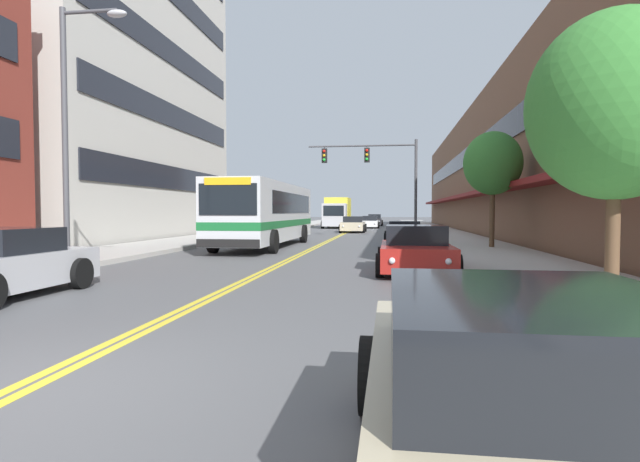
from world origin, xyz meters
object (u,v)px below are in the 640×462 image
car_white_moving_second (370,222)px  traffic_signal_mast (378,168)px  car_beige_parked_right_foreground (540,420)px  car_black_parked_left_far (284,226)px  street_tree_right_near (616,106)px  street_tree_right_mid (493,164)px  car_champagne_moving_lead (353,225)px  city_bus (267,211)px  car_charcoal_moving_third (375,220)px  car_red_parked_right_mid (416,251)px  car_navy_parked_right_far (404,234)px  box_truck (337,213)px  street_lamp_left_near (74,117)px

car_white_moving_second → traffic_signal_mast: traffic_signal_mast is taller
car_beige_parked_right_foreground → car_white_moving_second: 50.50m
traffic_signal_mast → car_black_parked_left_far: bearing=143.9°
street_tree_right_near → street_tree_right_mid: 13.43m
car_beige_parked_right_foreground → street_tree_right_mid: street_tree_right_mid is taller
car_beige_parked_right_foreground → car_champagne_moving_lead: size_ratio=1.08×
city_bus → street_tree_right_mid: (10.54, -1.41, 2.10)m
car_champagne_moving_lead → car_charcoal_moving_third: bearing=86.6°
traffic_signal_mast → street_tree_right_mid: size_ratio=1.37×
car_charcoal_moving_third → traffic_signal_mast: size_ratio=0.68×
car_white_moving_second → street_tree_right_mid: street_tree_right_mid is taller
car_red_parked_right_mid → car_white_moving_second: bearing=94.2°
city_bus → street_tree_right_mid: size_ratio=2.36×
car_navy_parked_right_far → box_truck: size_ratio=0.69×
car_red_parked_right_mid → street_tree_right_mid: street_tree_right_mid is taller
traffic_signal_mast → car_beige_parked_right_foreground: bearing=-86.9°
car_champagne_moving_lead → traffic_signal_mast: (2.26, -9.79, 3.90)m
car_red_parked_right_mid → traffic_signal_mast: size_ratio=0.60×
car_black_parked_left_far → box_truck: size_ratio=0.64×
car_red_parked_right_mid → car_white_moving_second: 38.85m
box_truck → street_lamp_left_near: size_ratio=0.92×
car_champagne_moving_lead → box_truck: box_truck is taller
city_bus → car_white_moving_second: size_ratio=2.55×
car_champagne_moving_lead → street_tree_right_mid: (7.52, -19.11, 3.22)m
street_lamp_left_near → street_tree_right_near: 12.95m
car_navy_parked_right_far → car_champagne_moving_lead: (-3.78, 16.08, 0.03)m
car_beige_parked_right_foreground → street_lamp_left_near: street_lamp_left_near is taller
traffic_signal_mast → street_lamp_left_near: size_ratio=0.95×
car_beige_parked_right_foreground → car_charcoal_moving_third: car_charcoal_moving_third is taller
car_champagne_moving_lead → street_tree_right_near: 33.39m
car_beige_parked_right_foreground → car_charcoal_moving_third: size_ratio=1.03×
car_white_moving_second → street_lamp_left_near: 41.21m
city_bus → car_beige_parked_right_foreground: (6.87, -21.47, -1.14)m
car_black_parked_left_far → car_red_parked_right_mid: size_ratio=1.03×
car_red_parked_right_mid → traffic_signal_mast: (-1.52, 17.71, 3.92)m
car_charcoal_moving_third → street_lamp_left_near: street_lamp_left_near is taller
traffic_signal_mast → street_tree_right_near: size_ratio=1.37×
car_beige_parked_right_foreground → car_charcoal_moving_third: (-2.65, 59.52, 0.05)m
car_charcoal_moving_third → box_truck: bearing=-111.7°
car_white_moving_second → car_charcoal_moving_third: bearing=88.4°
car_black_parked_left_far → box_truck: box_truck is taller
car_navy_parked_right_far → car_charcoal_moving_third: size_ratio=0.97×
car_beige_parked_right_foreground → traffic_signal_mast: bearing=93.1°
car_black_parked_left_far → car_beige_parked_right_foreground: size_ratio=0.88×
car_beige_parked_right_foreground → car_navy_parked_right_far: car_beige_parked_right_foreground is taller
car_beige_parked_right_foreground → street_tree_right_near: street_tree_right_near is taller
street_lamp_left_near → traffic_signal_mast: bearing=68.1°
street_tree_right_mid → car_red_parked_right_mid: bearing=-114.0°
car_charcoal_moving_third → car_red_parked_right_mid: bearing=-86.9°
car_navy_parked_right_far → car_charcoal_moving_third: (-2.58, 36.42, 0.05)m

